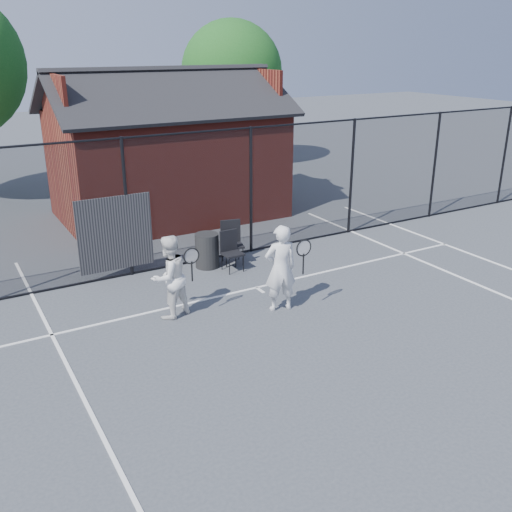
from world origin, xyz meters
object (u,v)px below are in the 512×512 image
clubhouse (167,160)px  chair_right (233,244)px  player_back (169,277)px  waste_bin (207,250)px  player_front (281,268)px  chair_left (232,252)px

clubhouse → chair_right: clubhouse is taller
player_back → waste_bin: player_back is taller
clubhouse → waste_bin: 4.65m
chair_right → waste_bin: 0.61m
waste_bin → player_front: bearing=-84.8°
waste_bin → player_back: bearing=-130.6°
player_front → chair_right: bearing=82.3°
clubhouse → player_front: size_ratio=3.88×
player_back → chair_left: (2.04, 1.43, -0.34)m
clubhouse → chair_right: bearing=-93.4°
chair_right → waste_bin: size_ratio=1.24×
chair_left → waste_bin: chair_left is taller
chair_left → waste_bin: (-0.38, 0.50, -0.05)m
player_back → chair_right: bearing=39.1°
chair_right → waste_bin: chair_right is taller
chair_left → waste_bin: bearing=126.2°
player_front → waste_bin: bearing=95.2°
player_front → player_back: player_front is taller
waste_bin → chair_left: bearing=-52.5°
player_front → chair_left: bearing=86.4°
chair_left → player_back: bearing=-146.1°
player_front → chair_right: 2.64m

